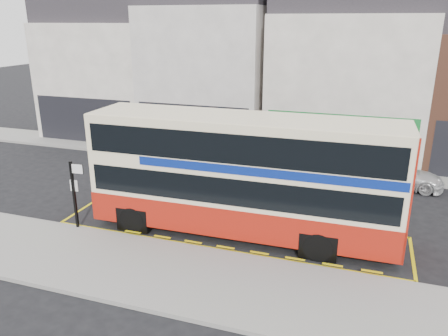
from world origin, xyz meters
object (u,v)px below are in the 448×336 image
(street_tree_left, at_px, (54,85))
(street_tree_right, at_px, (390,110))
(bus_stop_post, at_px, (75,188))
(double_decker_bus, at_px, (244,174))
(car_white, at_px, (397,174))
(car_silver, at_px, (168,151))
(car_grey, at_px, (275,165))

(street_tree_left, xyz_separation_m, street_tree_right, (22.55, 0.26, -0.38))
(bus_stop_post, bearing_deg, double_decker_bus, 13.05)
(bus_stop_post, height_order, car_white, bus_stop_post)
(car_silver, distance_m, street_tree_left, 10.98)
(bus_stop_post, relative_size, car_grey, 0.62)
(car_grey, bearing_deg, car_white, -94.11)
(car_silver, bearing_deg, double_decker_bus, -140.14)
(car_white, xyz_separation_m, street_tree_left, (-23.12, 2.88, 3.11))
(street_tree_left, relative_size, street_tree_right, 1.11)
(bus_stop_post, bearing_deg, car_silver, 89.63)
(double_decker_bus, relative_size, bus_stop_post, 4.26)
(double_decker_bus, distance_m, car_white, 9.88)
(double_decker_bus, xyz_separation_m, street_tree_left, (-17.07, 10.47, 1.26))
(car_silver, bearing_deg, street_tree_left, 71.81)
(car_grey, relative_size, street_tree_right, 0.92)
(car_grey, xyz_separation_m, street_tree_left, (-16.92, 3.74, 3.02))
(bus_stop_post, bearing_deg, car_white, 33.82)
(car_silver, xyz_separation_m, street_tree_left, (-10.14, 2.85, 3.12))
(bus_stop_post, height_order, street_tree_right, street_tree_right)
(car_grey, xyz_separation_m, street_tree_right, (5.63, 4.01, 2.64))
(car_white, distance_m, street_tree_left, 23.50)
(car_grey, bearing_deg, street_tree_right, -66.65)
(car_grey, bearing_deg, bus_stop_post, 131.92)
(double_decker_bus, bearing_deg, street_tree_left, 147.53)
(double_decker_bus, bearing_deg, car_grey, 90.33)
(bus_stop_post, height_order, car_grey, bus_stop_post)
(double_decker_bus, xyz_separation_m, car_grey, (-0.15, 6.72, -1.76))
(car_silver, bearing_deg, bus_stop_post, -179.35)
(double_decker_bus, relative_size, street_tree_right, 2.41)
(street_tree_left, distance_m, street_tree_right, 22.55)
(car_grey, bearing_deg, double_decker_bus, 169.19)
(street_tree_left, bearing_deg, car_white, -7.09)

